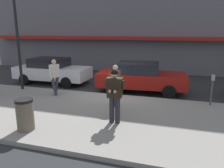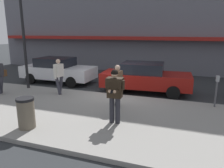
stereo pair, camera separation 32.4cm
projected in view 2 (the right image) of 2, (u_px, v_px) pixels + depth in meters
The scene contains 11 objects.
ground_plane at pixel (118, 96), 10.79m from camera, with size 80.00×80.00×0.00m, color #2B2D30.
sidewalk at pixel (120, 118), 7.84m from camera, with size 32.00×5.30×0.14m, color gray.
curb_paint_line at pixel (138, 97), 10.51m from camera, with size 28.00×0.12×0.01m, color silver.
parked_sedan_near at pixel (58, 70), 13.38m from camera, with size 4.52×1.96×1.54m.
parked_sedan_mid at pixel (145, 77), 11.24m from camera, with size 4.62×2.17×1.54m.
man_texting_on_phone at pixel (115, 91), 7.01m from camera, with size 0.65×0.60×1.81m.
pedestrian_in_light_coat at pixel (59, 74), 10.39m from camera, with size 0.36×0.60×1.70m.
pedestrian_dark_coat at pixel (117, 83), 8.60m from camera, with size 0.35×0.60×1.70m.
street_lamp_post at pixel (23, 30), 11.05m from camera, with size 0.36×0.36×4.88m.
parking_meter at pixel (217, 87), 8.61m from camera, with size 0.12×0.18×1.27m.
trash_bin at pixel (26, 113), 6.79m from camera, with size 0.55×0.55×0.98m.
Camera 2 is at (3.19, -9.85, 3.11)m, focal length 35.00 mm.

